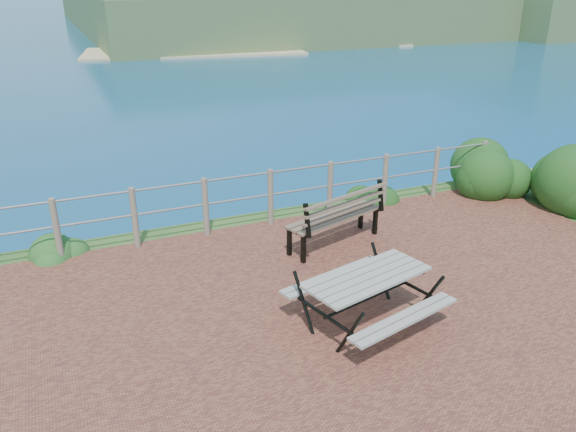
# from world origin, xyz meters

# --- Properties ---
(ground) EXTENTS (10.00, 7.00, 0.12)m
(ground) POSITION_xyz_m (0.00, 0.00, 0.00)
(ground) COLOR brown
(ground) RESTS_ON ground
(safety_railing) EXTENTS (9.40, 0.10, 1.00)m
(safety_railing) POSITION_xyz_m (0.00, 3.35, 0.57)
(safety_railing) COLOR #6B5B4C
(safety_railing) RESTS_ON ground
(picnic_table) EXTENTS (1.70, 1.35, 0.67)m
(picnic_table) POSITION_xyz_m (-0.04, 0.02, 0.43)
(picnic_table) COLOR gray
(picnic_table) RESTS_ON ground
(park_bench) EXTENTS (1.79, 0.93, 0.98)m
(park_bench) POSITION_xyz_m (0.64, 2.19, 0.65)
(park_bench) COLOR brown
(park_bench) RESTS_ON ground
(shrub_right_front) EXTENTS (1.52, 1.52, 2.16)m
(shrub_right_front) POSITION_xyz_m (5.23, 1.99, 0.00)
(shrub_right_front) COLOR #133E16
(shrub_right_front) RESTS_ON ground
(shrub_right_edge) EXTENTS (1.18, 1.18, 1.69)m
(shrub_right_edge) POSITION_xyz_m (4.67, 3.19, 0.00)
(shrub_right_edge) COLOR #133E16
(shrub_right_edge) RESTS_ON ground
(shrub_lip_west) EXTENTS (0.74, 0.74, 0.47)m
(shrub_lip_west) POSITION_xyz_m (-3.37, 3.62, 0.00)
(shrub_lip_west) COLOR #245620
(shrub_lip_west) RESTS_ON ground
(shrub_lip_east) EXTENTS (0.75, 0.75, 0.48)m
(shrub_lip_east) POSITION_xyz_m (2.29, 3.79, 0.00)
(shrub_lip_east) COLOR #133E16
(shrub_lip_east) RESTS_ON ground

